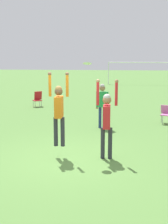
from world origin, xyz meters
name	(u,v)px	position (x,y,z in m)	size (l,w,h in m)	color
ground_plane	(68,159)	(0.00, 0.00, 0.00)	(120.00, 120.00, 0.00)	#56843D
person_jumping	(59,107)	(-0.27, 0.11, 1.48)	(0.60, 0.46, 2.14)	#2D2D38
person_defending	(107,117)	(1.10, 0.15, 1.23)	(0.62, 0.48, 2.29)	#2D2D38
frisbee	(87,63)	(0.52, 0.30, 2.71)	(0.25, 0.24, 0.09)	white
camping_chair_0	(167,113)	(3.48, 5.31, 0.47)	(0.67, 0.71, 0.79)	gray
camping_chair_2	(38,98)	(-3.43, 9.15, 0.50)	(0.63, 0.70, 0.89)	gray
person_spectator_near	(102,102)	(0.71, 4.05, 1.10)	(0.53, 0.24, 1.82)	navy
soccer_goal	(142,67)	(3.44, 24.97, 1.84)	(7.10, 0.10, 2.35)	white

